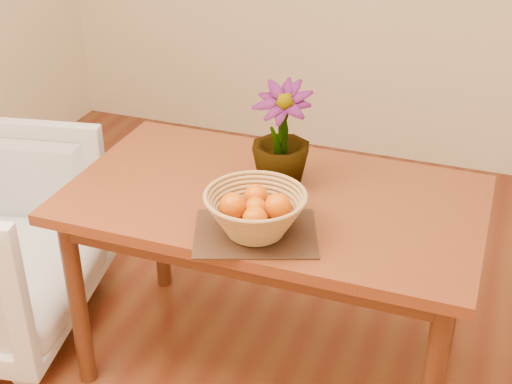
% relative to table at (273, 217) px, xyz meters
% --- Properties ---
extents(table, '(1.40, 0.80, 0.75)m').
position_rel_table_xyz_m(table, '(0.00, 0.00, 0.00)').
color(table, maroon).
rests_on(table, floor).
extents(placemat, '(0.45, 0.39, 0.01)m').
position_rel_table_xyz_m(placemat, '(0.03, -0.25, 0.09)').
color(placemat, '#3D2016').
rests_on(placemat, table).
extents(wicker_basket, '(0.32, 0.32, 0.13)m').
position_rel_table_xyz_m(wicker_basket, '(0.03, -0.25, 0.16)').
color(wicker_basket, '#AF8348').
rests_on(wicker_basket, placemat).
extents(orange_pile, '(0.21, 0.20, 0.08)m').
position_rel_table_xyz_m(orange_pile, '(0.03, -0.25, 0.19)').
color(orange_pile, '#D55803').
rests_on(orange_pile, wicker_basket).
extents(potted_plant, '(0.21, 0.21, 0.37)m').
position_rel_table_xyz_m(potted_plant, '(-0.00, 0.08, 0.27)').
color(potted_plant, '#154413').
rests_on(potted_plant, table).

